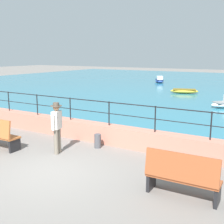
% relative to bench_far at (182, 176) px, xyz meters
% --- Properties ---
extents(ground_plane, '(120.00, 120.00, 0.00)m').
position_rel_bench_far_xyz_m(ground_plane, '(-3.68, -0.45, -0.56)').
color(ground_plane, slate).
extents(promenade_wall, '(20.00, 0.56, 0.70)m').
position_rel_bench_far_xyz_m(promenade_wall, '(-3.68, 2.75, -0.21)').
color(promenade_wall, tan).
rests_on(promenade_wall, ground).
extents(railing, '(18.44, 0.04, 0.90)m').
position_rel_bench_far_xyz_m(railing, '(-3.68, 2.75, 0.76)').
color(railing, black).
rests_on(railing, promenade_wall).
extents(lake_water, '(64.00, 44.32, 0.06)m').
position_rel_bench_far_xyz_m(lake_water, '(-3.68, 25.39, -0.53)').
color(lake_water, teal).
rests_on(lake_water, ground).
extents(bench_far, '(1.71, 0.59, 1.13)m').
position_rel_bench_far_xyz_m(bench_far, '(0.00, 0.00, 0.00)').
color(bench_far, '#9E4C28').
rests_on(bench_far, ground).
extents(person_walking, '(0.38, 0.56, 1.75)m').
position_rel_bench_far_xyz_m(person_walking, '(-4.58, 0.89, 0.42)').
color(person_walking, slate).
rests_on(person_walking, ground).
extents(bollard, '(0.24, 0.24, 0.51)m').
position_rel_bench_far_xyz_m(bollard, '(-3.74, 2.08, -0.31)').
color(bollard, '#4C4C51').
rests_on(bollard, ground).
extents(boat_1, '(2.47, 1.58, 0.36)m').
position_rel_bench_far_xyz_m(boat_1, '(-5.47, 17.77, -0.30)').
color(boat_1, gold).
rests_on(boat_1, lake_water).
extents(boat_2, '(1.91, 2.45, 0.76)m').
position_rel_bench_far_xyz_m(boat_2, '(-10.84, 25.54, -0.23)').
color(boat_2, '#2D4C9E').
rests_on(boat_2, lake_water).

